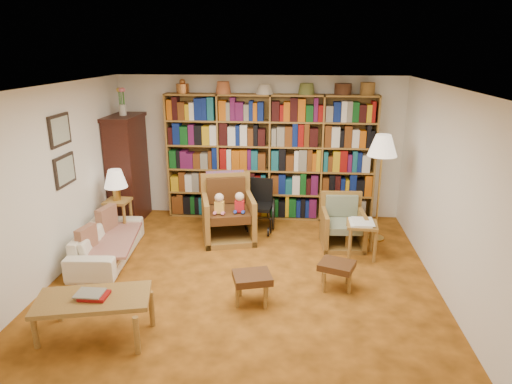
# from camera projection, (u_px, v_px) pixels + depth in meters

# --- Properties ---
(floor) EXTENTS (5.00, 5.00, 0.00)m
(floor) POSITION_uv_depth(u_px,v_px,m) (244.00, 277.00, 6.12)
(floor) COLOR #B9681C
(floor) RESTS_ON ground
(ceiling) EXTENTS (5.00, 5.00, 0.00)m
(ceiling) POSITION_uv_depth(u_px,v_px,m) (242.00, 87.00, 5.36)
(ceiling) COLOR white
(ceiling) RESTS_ON wall_back
(wall_back) EXTENTS (5.00, 0.00, 5.00)m
(wall_back) POSITION_uv_depth(u_px,v_px,m) (259.00, 147.00, 8.11)
(wall_back) COLOR white
(wall_back) RESTS_ON floor
(wall_front) EXTENTS (5.00, 0.00, 5.00)m
(wall_front) POSITION_uv_depth(u_px,v_px,m) (205.00, 287.00, 3.36)
(wall_front) COLOR white
(wall_front) RESTS_ON floor
(wall_left) EXTENTS (0.00, 5.00, 5.00)m
(wall_left) POSITION_uv_depth(u_px,v_px,m) (53.00, 183.00, 5.95)
(wall_left) COLOR white
(wall_left) RESTS_ON floor
(wall_right) EXTENTS (0.00, 5.00, 5.00)m
(wall_right) POSITION_uv_depth(u_px,v_px,m) (448.00, 194.00, 5.53)
(wall_right) COLOR white
(wall_right) RESTS_ON floor
(bookshelf) EXTENTS (3.60, 0.30, 2.42)m
(bookshelf) POSITION_uv_depth(u_px,v_px,m) (270.00, 154.00, 7.96)
(bookshelf) COLOR olive
(bookshelf) RESTS_ON floor
(curio_cabinet) EXTENTS (0.50, 0.95, 2.40)m
(curio_cabinet) POSITION_uv_depth(u_px,v_px,m) (128.00, 168.00, 7.92)
(curio_cabinet) COLOR #38160F
(curio_cabinet) RESTS_ON floor
(framed_pictures) EXTENTS (0.03, 0.52, 0.97)m
(framed_pictures) POSITION_uv_depth(u_px,v_px,m) (62.00, 150.00, 6.12)
(framed_pictures) COLOR black
(framed_pictures) RESTS_ON wall_left
(sofa) EXTENTS (1.71, 0.78, 0.49)m
(sofa) POSITION_uv_depth(u_px,v_px,m) (107.00, 242.00, 6.63)
(sofa) COLOR #EFE5CB
(sofa) RESTS_ON floor
(sofa_throw) EXTENTS (0.89, 1.39, 0.04)m
(sofa_throw) POSITION_uv_depth(u_px,v_px,m) (110.00, 239.00, 6.60)
(sofa_throw) COLOR #C9B893
(sofa_throw) RESTS_ON sofa
(cushion_left) EXTENTS (0.20, 0.41, 0.39)m
(cushion_left) POSITION_uv_depth(u_px,v_px,m) (107.00, 220.00, 6.91)
(cushion_left) COLOR maroon
(cushion_left) RESTS_ON sofa
(cushion_right) EXTENTS (0.18, 0.37, 0.35)m
(cushion_right) POSITION_uv_depth(u_px,v_px,m) (87.00, 238.00, 6.24)
(cushion_right) COLOR maroon
(cushion_right) RESTS_ON sofa
(side_table_lamp) EXTENTS (0.39, 0.39, 0.64)m
(side_table_lamp) POSITION_uv_depth(u_px,v_px,m) (118.00, 211.00, 7.28)
(side_table_lamp) COLOR olive
(side_table_lamp) RESTS_ON floor
(table_lamp) EXTENTS (0.36, 0.36, 0.49)m
(table_lamp) POSITION_uv_depth(u_px,v_px,m) (115.00, 180.00, 7.12)
(table_lamp) COLOR #B68D3A
(table_lamp) RESTS_ON side_table_lamp
(armchair_leather) EXTENTS (1.01, 1.03, 1.02)m
(armchair_leather) POSITION_uv_depth(u_px,v_px,m) (229.00, 212.00, 7.33)
(armchair_leather) COLOR olive
(armchair_leather) RESTS_ON floor
(armchair_sage) EXTENTS (0.68, 0.70, 0.80)m
(armchair_sage) POSITION_uv_depth(u_px,v_px,m) (342.00, 226.00, 7.07)
(armchair_sage) COLOR olive
(armchair_sage) RESTS_ON floor
(wheelchair) EXTENTS (0.49, 0.68, 0.85)m
(wheelchair) POSITION_uv_depth(u_px,v_px,m) (260.00, 207.00, 7.68)
(wheelchair) COLOR black
(wheelchair) RESTS_ON floor
(floor_lamp) EXTENTS (0.45, 0.45, 1.70)m
(floor_lamp) POSITION_uv_depth(u_px,v_px,m) (382.00, 150.00, 6.91)
(floor_lamp) COLOR #B68D3A
(floor_lamp) RESTS_ON floor
(side_table_papers) EXTENTS (0.46, 0.46, 0.56)m
(side_table_papers) POSITION_uv_depth(u_px,v_px,m) (362.00, 229.00, 6.60)
(side_table_papers) COLOR olive
(side_table_papers) RESTS_ON floor
(footstool_a) EXTENTS (0.53, 0.48, 0.37)m
(footstool_a) POSITION_uv_depth(u_px,v_px,m) (252.00, 279.00, 5.43)
(footstool_a) COLOR #4F2A15
(footstool_a) RESTS_ON floor
(footstool_b) EXTENTS (0.52, 0.48, 0.36)m
(footstool_b) POSITION_uv_depth(u_px,v_px,m) (337.00, 267.00, 5.76)
(footstool_b) COLOR #4F2A15
(footstool_b) RESTS_ON floor
(coffee_table) EXTENTS (1.26, 0.83, 0.52)m
(coffee_table) POSITION_uv_depth(u_px,v_px,m) (93.00, 302.00, 4.75)
(coffee_table) COLOR olive
(coffee_table) RESTS_ON floor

